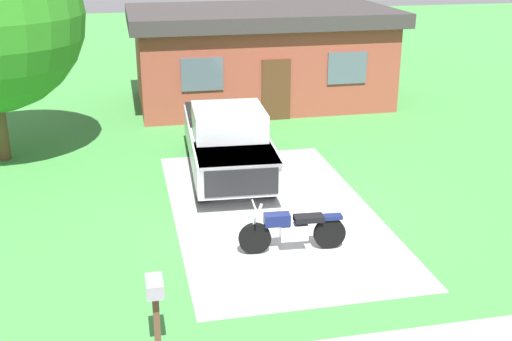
{
  "coord_description": "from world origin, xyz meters",
  "views": [
    {
      "loc": [
        -3.25,
        -13.37,
        6.16
      ],
      "look_at": [
        -0.32,
        0.35,
        0.9
      ],
      "focal_mm": 45.11,
      "sensor_mm": 36.0,
      "label": 1
    }
  ],
  "objects_px": {
    "pickup_truck": "(227,138)",
    "neighbor_house": "(260,55)",
    "mailbox": "(155,296)",
    "motorcycle": "(292,230)"
  },
  "relations": [
    {
      "from": "pickup_truck",
      "to": "mailbox",
      "type": "height_order",
      "value": "pickup_truck"
    },
    {
      "from": "pickup_truck",
      "to": "neighbor_house",
      "type": "distance_m",
      "value": 7.7
    },
    {
      "from": "mailbox",
      "to": "neighbor_house",
      "type": "xyz_separation_m",
      "value": [
        4.89,
        14.84,
        0.81
      ]
    },
    {
      "from": "pickup_truck",
      "to": "mailbox",
      "type": "bearing_deg",
      "value": -107.43
    },
    {
      "from": "motorcycle",
      "to": "pickup_truck",
      "type": "height_order",
      "value": "pickup_truck"
    },
    {
      "from": "neighbor_house",
      "to": "pickup_truck",
      "type": "bearing_deg",
      "value": -109.04
    },
    {
      "from": "pickup_truck",
      "to": "neighbor_house",
      "type": "relative_size",
      "value": 0.6
    },
    {
      "from": "mailbox",
      "to": "neighbor_house",
      "type": "distance_m",
      "value": 15.65
    },
    {
      "from": "motorcycle",
      "to": "mailbox",
      "type": "distance_m",
      "value": 4.07
    },
    {
      "from": "pickup_truck",
      "to": "neighbor_house",
      "type": "bearing_deg",
      "value": 70.96
    }
  ]
}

